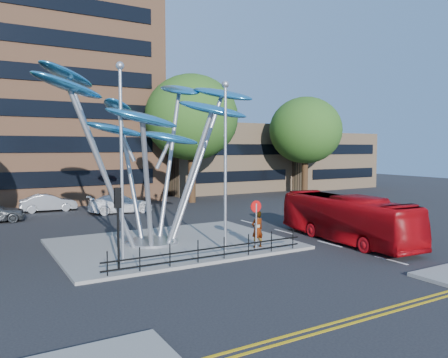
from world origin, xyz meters
TOP-DOWN VIEW (x-y plane):
  - ground at (0.00, 0.00)m, footprint 120.00×120.00m
  - traffic_island at (-1.00, 6.00)m, footprint 12.00×9.00m
  - double_yellow_near at (0.00, -6.00)m, footprint 40.00×0.12m
  - double_yellow_far at (0.00, -6.30)m, footprint 40.00×0.12m
  - brick_tower at (-6.00, 32.00)m, footprint 25.00×15.00m
  - low_building_near at (16.00, 30.00)m, footprint 15.00×8.00m
  - low_building_far at (30.00, 28.00)m, footprint 12.00×8.00m
  - tree_right at (8.00, 22.00)m, footprint 8.80×8.80m
  - tree_far at (22.00, 22.00)m, footprint 8.00×8.00m
  - leaf_sculpture at (-2.07, 6.68)m, footprint 12.72×9.54m
  - street_lamp_left at (-4.50, 3.50)m, footprint 0.36×0.36m
  - street_lamp_right at (0.50, 3.00)m, footprint 0.36×0.36m
  - traffic_light_island at (-5.00, 2.50)m, footprint 0.28×0.18m
  - no_entry_sign_island at (2.00, 2.52)m, footprint 0.60×0.10m
  - pedestrian_railing_front at (-1.00, 1.70)m, footprint 10.00×0.06m
  - red_bus at (7.71, 1.98)m, footprint 2.97×9.51m
  - pedestrian at (2.30, 2.82)m, footprint 0.71×0.49m
  - parked_car_mid at (-4.79, 22.52)m, footprint 4.41×1.69m
  - parked_car_right at (0.08, 18.81)m, footprint 5.17×2.39m

SIDE VIEW (x-z plane):
  - ground at x=0.00m, z-range 0.00..0.00m
  - double_yellow_near at x=0.00m, z-range 0.00..0.01m
  - double_yellow_far at x=0.00m, z-range 0.00..0.01m
  - traffic_island at x=-1.00m, z-range 0.00..0.15m
  - pedestrian_railing_front at x=-1.00m, z-range 0.05..1.05m
  - parked_car_mid at x=-4.79m, z-range 0.00..1.43m
  - parked_car_right at x=0.08m, z-range 0.00..1.46m
  - pedestrian at x=2.30m, z-range 0.15..2.01m
  - red_bus at x=7.71m, z-range 0.00..2.61m
  - no_entry_sign_island at x=2.00m, z-range 0.59..3.04m
  - traffic_light_island at x=-5.00m, z-range 0.90..4.33m
  - low_building_far at x=30.00m, z-range 0.00..7.00m
  - low_building_near at x=16.00m, z-range 0.00..8.00m
  - street_lamp_right at x=0.50m, z-range 0.94..9.24m
  - street_lamp_left at x=-4.50m, z-range 0.96..9.76m
  - leaf_sculpture at x=-2.07m, z-range 2.12..11.63m
  - tree_far at x=22.00m, z-range 1.70..12.51m
  - tree_right at x=8.00m, z-range 1.98..14.09m
  - brick_tower at x=-6.00m, z-range 0.00..30.00m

